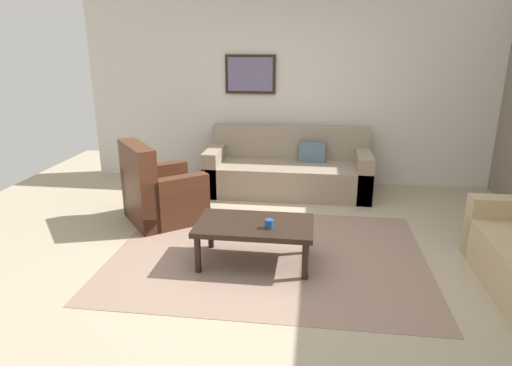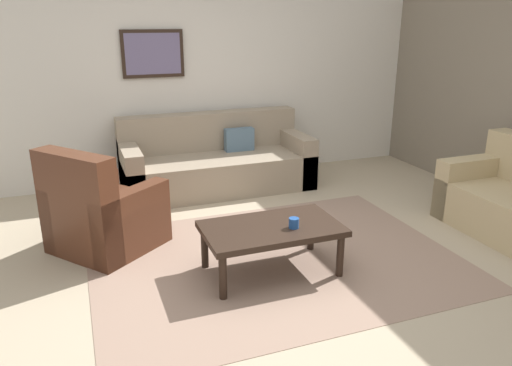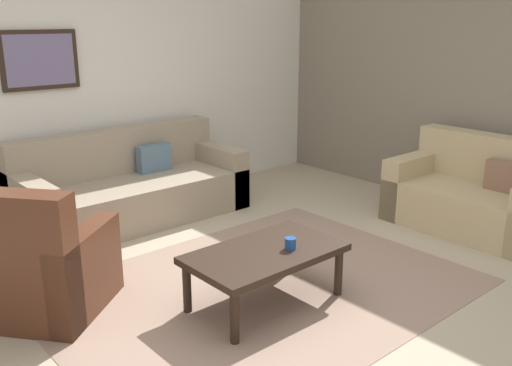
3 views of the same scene
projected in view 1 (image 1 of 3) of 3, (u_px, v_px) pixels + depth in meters
ground_plane at (268, 254)px, 4.48m from camera, size 8.00×8.00×0.00m
rear_partition at (288, 87)px, 6.51m from camera, size 6.00×0.12×2.80m
area_rug at (268, 254)px, 4.48m from camera, size 3.08×2.30×0.01m
couch_main at (288, 170)px, 6.35m from camera, size 2.24×0.94×0.88m
armchair_leather at (159, 196)px, 5.25m from camera, size 1.12×1.12×0.95m
coffee_table at (255, 228)px, 4.21m from camera, size 1.10×0.64×0.41m
cup at (269, 224)px, 4.07m from camera, size 0.08×0.08×0.08m
framed_artwork at (250, 74)px, 6.44m from camera, size 0.73×0.04×0.55m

